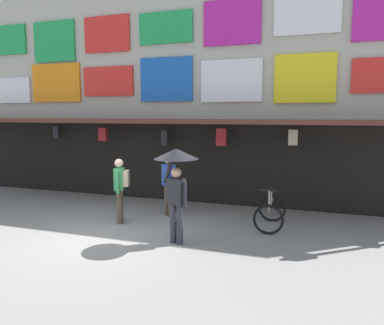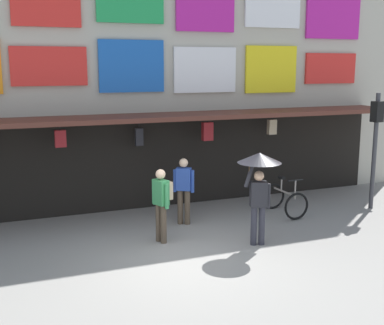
{
  "view_description": "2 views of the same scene",
  "coord_description": "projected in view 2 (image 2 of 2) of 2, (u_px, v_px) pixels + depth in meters",
  "views": [
    {
      "loc": [
        4.62,
        -7.05,
        2.8
      ],
      "look_at": [
        1.6,
        1.82,
        1.57
      ],
      "focal_mm": 34.41,
      "sensor_mm": 36.0,
      "label": 1
    },
    {
      "loc": [
        -3.45,
        -9.16,
        3.93
      ],
      "look_at": [
        0.97,
        2.06,
        1.59
      ],
      "focal_mm": 46.93,
      "sensor_mm": 36.0,
      "label": 2
    }
  ],
  "objects": [
    {
      "name": "traffic_light_far",
      "position": [
        375.0,
        132.0,
        13.63
      ],
      "size": [
        0.31,
        0.34,
        3.2
      ],
      "color": "#38383D",
      "rests_on": "ground"
    },
    {
      "name": "bicycle_parked",
      "position": [
        285.0,
        200.0,
        13.38
      ],
      "size": [
        0.76,
        1.18,
        1.05
      ],
      "color": "black",
      "rests_on": "ground"
    },
    {
      "name": "pedestrian_in_white",
      "position": [
        162.0,
        200.0,
        11.17
      ],
      "size": [
        0.43,
        0.51,
        1.68
      ],
      "color": "brown",
      "rests_on": "ground"
    },
    {
      "name": "ground_plane",
      "position": [
        185.0,
        259.0,
        10.36
      ],
      "size": [
        80.0,
        80.0,
        0.0
      ],
      "primitive_type": "plane",
      "color": "gray"
    },
    {
      "name": "shopfront",
      "position": [
        126.0,
        64.0,
        13.77
      ],
      "size": [
        18.0,
        2.6,
        8.0
      ],
      "color": "#B2AD9E",
      "rests_on": "ground"
    },
    {
      "name": "pedestrian_with_umbrella",
      "position": [
        259.0,
        173.0,
        10.86
      ],
      "size": [
        0.96,
        0.96,
        2.08
      ],
      "color": "#2D2D38",
      "rests_on": "ground"
    },
    {
      "name": "pedestrian_in_red",
      "position": [
        184.0,
        187.0,
        12.45
      ],
      "size": [
        0.47,
        0.37,
        1.68
      ],
      "color": "brown",
      "rests_on": "ground"
    }
  ]
}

